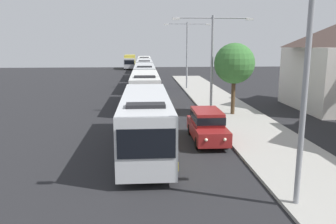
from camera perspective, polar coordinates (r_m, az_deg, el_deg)
The scene contains 11 objects.
bus_lead at distance 18.63m, azimuth -3.76°, elevation -1.44°, with size 2.58×10.91×3.21m.
bus_second_in_line at distance 31.55m, azimuth -3.89°, elevation 3.89°, with size 2.58×10.71×3.21m.
bus_middle at distance 44.00m, azimuth -3.95°, elevation 6.04°, with size 2.58×11.77×3.21m.
bus_fourth_in_line at distance 57.13m, azimuth -3.98°, elevation 7.29°, with size 2.58×11.84×3.21m.
bus_rear at distance 70.54m, azimuth -4.00°, elevation 8.09°, with size 2.58×12.04×3.21m.
white_suv at distance 20.66m, azimuth 6.55°, elevation -2.06°, with size 1.86×5.04×1.90m.
box_truck_oncoming at distance 79.30m, azimuth -6.42°, elevation 8.43°, with size 2.35×7.65×3.15m.
streetlamp_near at distance 12.39m, azimuth 22.26°, elevation 7.07°, with size 6.39×0.28×7.96m.
streetlamp_mid at distance 27.76m, azimuth 7.42°, elevation 9.67°, with size 6.40×0.28×7.83m.
streetlamp_far at distance 43.66m, azimuth 3.22°, elevation 10.62°, with size 5.83×0.28×8.26m.
roadside_tree at distance 27.86m, azimuth 11.07°, elevation 7.96°, with size 3.24×3.24×5.73m.
Camera 1 is at (-1.34, -4.90, 5.85)m, focal length 36.33 mm.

